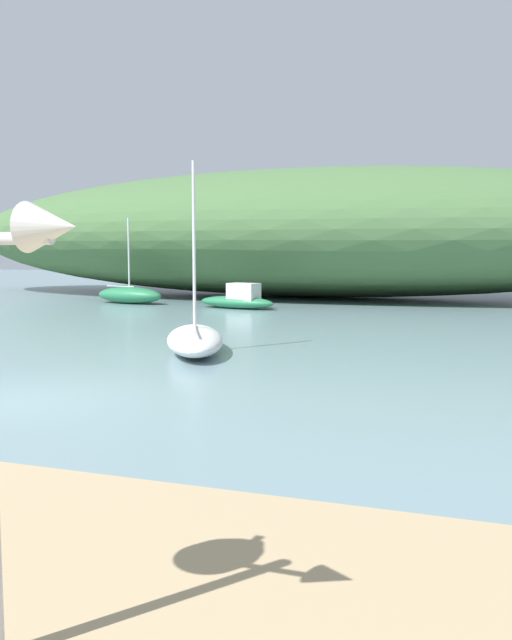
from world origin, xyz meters
name	(u,v)px	position (x,y,z in m)	size (l,w,h in m)	color
ground_plane	(27,401)	(0.00, 0.00, 0.00)	(120.00, 120.00, 0.00)	gray
distant_hill	(309,233)	(-2.51, 27.06, 3.40)	(41.96, 14.68, 6.79)	#476B3D
sailboat_by_sandbar	(195,339)	(0.38, 6.06, 0.33)	(3.13, 4.52, 4.72)	white
sailboat_centre_water	(129,295)	(-9.00, 19.18, 0.40)	(3.78, 1.85, 3.98)	#287A4C
motorboat_east_reach	(238,299)	(-3.18, 18.30, 0.40)	(3.77, 1.76, 1.10)	#287A4C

